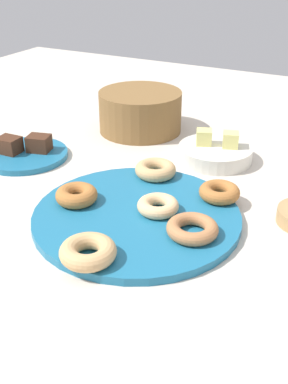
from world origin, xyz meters
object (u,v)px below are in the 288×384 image
Objects in this scene: brownie_near at (9,145)px; brownie_far at (39,143)px; donut_4 at (158,206)px; donut_1 at (90,252)px; donut_3 at (192,229)px; cake_plate at (25,155)px; donut_0 at (219,192)px; melon_chunk_left at (204,137)px; donut_2 at (155,170)px; fruit_bowl at (215,153)px; donut_5 at (77,195)px; donut_plate at (137,216)px; melon_chunk_right at (231,140)px; basket at (140,112)px.

brownie_far is at bearing 36.03° from brownie_near.
donut_1 is at bearing -99.15° from donut_4.
cake_plate is (-0.50, 0.15, -0.02)m from donut_3.
brownie_far is at bearing 161.33° from donut_4.
donut_0 is 1.54× the size of brownie_near.
donut_2 is at bearing -105.28° from melon_chunk_left.
donut_4 is 0.31m from fruit_bowl.
donut_4 is 0.31m from melon_chunk_left.
donut_5 is (-0.13, 0.15, -0.00)m from donut_1.
melon_chunk_left is at bearing 94.89° from donut_4.
donut_4 is (0.03, 0.02, 0.02)m from donut_plate.
melon_chunk_right is at bearing 25.52° from brownie_near.
donut_5 is at bearing -111.03° from melon_chunk_left.
brownie_far is at bearing -156.03° from fruit_bowl.
donut_3 is at bearing -26.28° from donut_4.
donut_3 is 2.55× the size of melon_chunk_left.
brownie_far is 0.40m from melon_chunk_left.
donut_0 is 0.99× the size of donut_5.
melon_chunk_right reaches higher than donut_1.
fruit_bowl is (0.39, 0.17, -0.02)m from brownie_far.
donut_2 reaches higher than donut_4.
donut_3 is 0.37m from melon_chunk_right.
brownie_near reaches higher than donut_3.
brownie_near is at bearing 146.19° from donut_1.
donut_4 is (0.03, 0.19, -0.00)m from donut_1.
basket is (0.14, 0.27, 0.02)m from brownie_far.
melon_chunk_left is at bearing 25.77° from brownie_far.
donut_plate is at bearing 7.91° from donut_5.
fruit_bowl is at bearing 25.61° from cake_plate.
basket is at bearing 159.65° from fruit_bowl.
donut_5 is at bearing -118.51° from melon_chunk_right.
donut_4 is 0.35× the size of basket.
brownie_far reaches higher than donut_1.
donut_5 is 0.38m from fruit_bowl.
donut_1 is at bearing -37.42° from cake_plate.
basket is at bearing 101.63° from donut_5.
basket reaches higher than melon_chunk_right.
donut_5 is 0.41m from melon_chunk_right.
melon_chunk_left reaches higher than donut_5.
donut_plate is 0.13m from donut_5.
donut_0 is 0.22m from melon_chunk_right.
donut_1 reaches higher than donut_plate.
donut_2 reaches higher than donut_3.
donut_4 is at bearing -58.05° from basket.
donut_3 is 0.25m from donut_5.
donut_2 is at bearing 117.99° from donut_4.
melon_chunk_left is at bearing 74.72° from donut_2.
donut_5 is at bearing -78.37° from basket.
brownie_near is 1.48× the size of melon_chunk_right.
donut_4 reaches higher than donut_plate.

